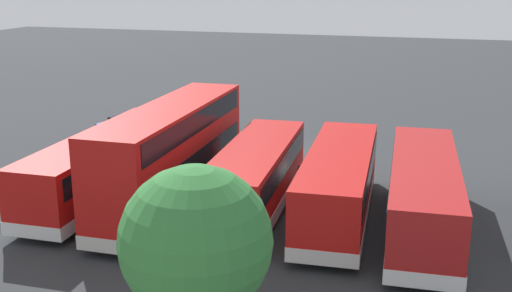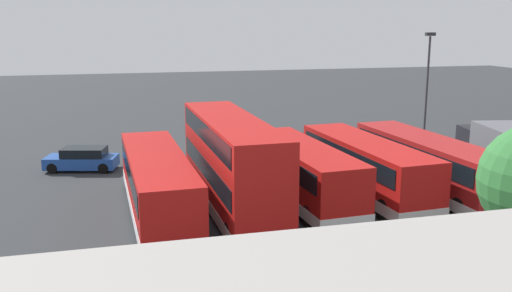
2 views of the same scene
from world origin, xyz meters
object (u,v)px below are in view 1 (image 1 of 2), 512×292
bus_single_deck_third (256,176)px  bus_single_deck_fifth (105,163)px  bus_single_deck_second (339,182)px  car_hatchback_silver (131,128)px  bus_single_deck_near_end (423,193)px  bus_double_decker_fourth (172,153)px

bus_single_deck_third → bus_single_deck_fifth: (7.23, 0.20, 0.00)m
bus_single_deck_second → car_hatchback_silver: bearing=-32.3°
bus_single_deck_third → car_hatchback_silver: size_ratio=2.23×
bus_single_deck_near_end → bus_double_decker_fourth: size_ratio=0.96×
bus_single_deck_second → bus_single_deck_third: size_ratio=1.05×
bus_single_deck_second → car_hatchback_silver: size_ratio=2.34×
bus_single_deck_near_end → bus_single_deck_fifth: same height
bus_single_deck_third → bus_single_deck_fifth: same height
bus_single_deck_third → bus_single_deck_second: bearing=-176.5°
bus_single_deck_second → car_hatchback_silver: (14.62, -9.24, -0.92)m
bus_single_deck_third → bus_double_decker_fourth: bus_double_decker_fourth is taller
bus_single_deck_second → bus_double_decker_fourth: bearing=5.0°
bus_single_deck_second → bus_single_deck_third: bearing=3.5°
bus_single_deck_fifth → car_hatchback_silver: 10.42m
bus_double_decker_fourth → car_hatchback_silver: 12.41m
bus_single_deck_near_end → bus_single_deck_third: bearing=-1.0°
car_hatchback_silver → bus_double_decker_fourth: bearing=126.5°
bus_single_deck_third → bus_single_deck_fifth: 7.23m
bus_single_deck_near_end → bus_single_deck_fifth: bearing=0.3°
bus_single_deck_fifth → bus_double_decker_fourth: bearing=176.4°
car_hatchback_silver → bus_single_deck_fifth: bearing=111.6°
bus_single_deck_near_end → bus_single_deck_second: size_ratio=1.06×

